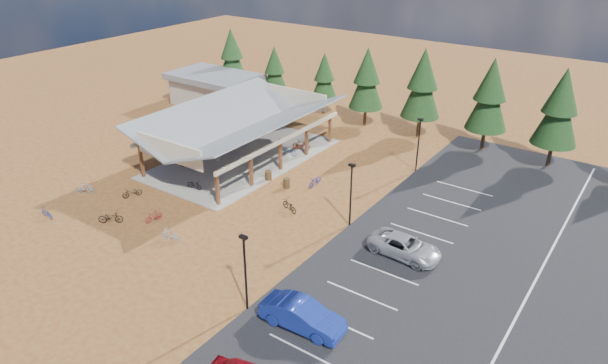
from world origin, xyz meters
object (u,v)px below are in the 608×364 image
at_px(bike_2, 223,148).
at_px(bike_9, 84,188).
at_px(trash_bin_1, 287,183).
at_px(bike_10, 47,213).
at_px(bike_6, 289,151).
at_px(car_2, 405,246).
at_px(bike_16, 289,206).
at_px(car_1, 302,315).
at_px(outbuilding, 215,89).
at_px(bike_5, 241,159).
at_px(bike_7, 301,145).
at_px(lamp_post_1, 351,191).
at_px(bike_8, 132,192).
at_px(trash_bin_0, 268,176).
at_px(bike_11, 154,216).
at_px(lamp_post_0, 245,268).
at_px(lamp_post_2, 419,141).
at_px(bike_0, 188,163).
at_px(bike_3, 257,129).
at_px(bike_13, 170,235).
at_px(bike_pavilion, 241,122).
at_px(bike_1, 214,156).
at_px(bike_14, 315,181).

height_order(bike_2, bike_9, bike_9).
xyz_separation_m(trash_bin_1, bike_10, (-12.24, -14.99, -0.04)).
height_order(bike_6, car_2, car_2).
distance_m(bike_16, car_1, 13.78).
bearing_deg(outbuilding, bike_9, -72.29).
bearing_deg(bike_5, bike_7, -20.66).
bearing_deg(lamp_post_1, bike_8, -159.59).
distance_m(outbuilding, car_2, 38.42).
bearing_deg(trash_bin_0, bike_11, -104.13).
relative_size(lamp_post_0, car_1, 1.02).
xyz_separation_m(outbuilding, lamp_post_2, (29.00, -4.00, 0.95)).
xyz_separation_m(bike_0, bike_3, (-0.42, 10.61, 0.02)).
bearing_deg(car_2, bike_9, 107.81).
height_order(trash_bin_1, bike_9, bike_9).
height_order(lamp_post_0, lamp_post_2, same).
relative_size(lamp_post_0, bike_0, 2.69).
distance_m(bike_0, car_2, 22.93).
bearing_deg(bike_9, car_1, -129.65).
bearing_deg(bike_3, bike_0, -174.18).
height_order(bike_0, bike_13, bike_0).
bearing_deg(bike_pavilion, bike_13, -69.25).
relative_size(bike_16, car_1, 0.36).
bearing_deg(bike_pavilion, car_1, -41.40).
xyz_separation_m(lamp_post_2, bike_7, (-11.50, -2.19, -2.32)).
xyz_separation_m(bike_2, bike_3, (-0.52, 5.95, 0.07)).
bearing_deg(bike_1, lamp_post_1, -94.27).
distance_m(bike_1, bike_6, 7.28).
height_order(lamp_post_1, bike_1, lamp_post_1).
xyz_separation_m(bike_2, car_1, (21.21, -16.36, 0.32)).
bearing_deg(car_2, bike_10, 117.09).
height_order(bike_7, car_1, car_1).
relative_size(outbuilding, bike_3, 6.35).
xyz_separation_m(bike_pavilion, bike_14, (9.06, -0.89, -3.35)).
distance_m(bike_6, bike_16, 11.07).
relative_size(lamp_post_1, bike_10, 3.32).
bearing_deg(bike_6, bike_1, 125.28).
bearing_deg(bike_13, bike_10, -89.80).
bearing_deg(bike_5, lamp_post_0, -136.39).
relative_size(trash_bin_1, bike_3, 0.52).
height_order(outbuilding, bike_5, outbuilding).
distance_m(lamp_post_2, bike_14, 10.18).
relative_size(lamp_post_2, bike_0, 2.69).
bearing_deg(lamp_post_2, bike_16, -111.67).
bearing_deg(trash_bin_1, outbuilding, 147.33).
bearing_deg(lamp_post_2, bike_1, -151.23).
relative_size(bike_0, bike_10, 1.24).
height_order(bike_1, bike_5, bike_5).
relative_size(lamp_post_0, lamp_post_2, 1.00).
relative_size(lamp_post_1, lamp_post_2, 1.00).
bearing_deg(bike_3, bike_16, -128.46).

